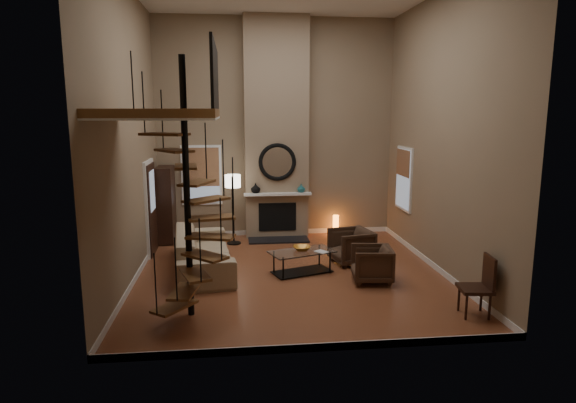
{
  "coord_description": "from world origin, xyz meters",
  "views": [
    {
      "loc": [
        -1.07,
        -9.36,
        3.22
      ],
      "look_at": [
        0.0,
        0.4,
        1.4
      ],
      "focal_mm": 30.76,
      "sensor_mm": 36.0,
      "label": 1
    }
  ],
  "objects": [
    {
      "name": "armchair_near",
      "position": [
        1.46,
        0.63,
        0.35
      ],
      "size": [
        0.97,
        0.95,
        0.75
      ],
      "primitive_type": "imported",
      "rotation": [
        0.0,
        0.0,
        -1.36
      ],
      "color": "#3F2A1D",
      "rests_on": "ground"
    },
    {
      "name": "coffee_table",
      "position": [
        0.24,
        0.05,
        0.28
      ],
      "size": [
        1.42,
        1.03,
        0.47
      ],
      "color": "silver",
      "rests_on": "ground"
    },
    {
      "name": "accent_lamp",
      "position": [
        1.55,
        3.01,
        0.25
      ],
      "size": [
        0.15,
        0.15,
        0.54
      ],
      "primitive_type": "cylinder",
      "color": "orange",
      "rests_on": "ground"
    },
    {
      "name": "window_back",
      "position": [
        -1.9,
        3.22,
        1.62
      ],
      "size": [
        1.02,
        0.06,
        1.52
      ],
      "color": "white",
      "rests_on": "back_wall"
    },
    {
      "name": "baseboard_back",
      "position": [
        0.0,
        3.24,
        0.06
      ],
      "size": [
        6.0,
        0.02,
        0.12
      ],
      "primitive_type": "cube",
      "color": "white",
      "rests_on": "ground"
    },
    {
      "name": "firebox",
      "position": [
        0.0,
        2.86,
        0.55
      ],
      "size": [
        0.95,
        0.02,
        0.72
      ],
      "primitive_type": "cube",
      "color": "black",
      "rests_on": "chimney_breast"
    },
    {
      "name": "mirror_frame",
      "position": [
        0.0,
        2.84,
        1.95
      ],
      "size": [
        0.94,
        0.1,
        0.94
      ],
      "primitive_type": "torus",
      "rotation": [
        1.57,
        0.0,
        0.0
      ],
      "color": "black",
      "rests_on": "chimney_breast"
    },
    {
      "name": "chimney_breast",
      "position": [
        0.0,
        3.06,
        2.75
      ],
      "size": [
        1.6,
        0.38,
        5.5
      ],
      "primitive_type": "cube",
      "color": "#8C745B",
      "rests_on": "ground"
    },
    {
      "name": "floor_lamp",
      "position": [
        -1.11,
        2.42,
        1.41
      ],
      "size": [
        0.38,
        0.38,
        1.7
      ],
      "color": "black",
      "rests_on": "ground"
    },
    {
      "name": "spiral_stair",
      "position": [
        -1.78,
        -1.79,
        1.78
      ],
      "size": [
        1.47,
        1.47,
        4.06
      ],
      "color": "black",
      "rests_on": "ground"
    },
    {
      "name": "back_wall",
      "position": [
        0.0,
        3.25,
        2.75
      ],
      "size": [
        6.0,
        0.02,
        5.5
      ],
      "primitive_type": "cube",
      "color": "#8B755A",
      "rests_on": "ground"
    },
    {
      "name": "baseboard_right",
      "position": [
        2.99,
        0.0,
        0.06
      ],
      "size": [
        0.02,
        6.5,
        0.12
      ],
      "primitive_type": "cube",
      "color": "white",
      "rests_on": "ground"
    },
    {
      "name": "baseboard_front",
      "position": [
        0.0,
        -3.24,
        0.06
      ],
      "size": [
        6.0,
        0.02,
        0.12
      ],
      "primitive_type": "cube",
      "color": "white",
      "rests_on": "ground"
    },
    {
      "name": "armchair_far",
      "position": [
        1.56,
        -0.63,
        0.35
      ],
      "size": [
        0.83,
        0.81,
        0.68
      ],
      "primitive_type": "imported",
      "rotation": [
        0.0,
        0.0,
        -1.69
      ],
      "color": "#3F2A1D",
      "rests_on": "ground"
    },
    {
      "name": "window_right",
      "position": [
        2.97,
        2.0,
        1.63
      ],
      "size": [
        0.06,
        1.02,
        1.52
      ],
      "color": "white",
      "rests_on": "right_wall"
    },
    {
      "name": "front_wall",
      "position": [
        0.0,
        -3.25,
        2.75
      ],
      "size": [
        6.0,
        0.02,
        5.5
      ],
      "primitive_type": "cube",
      "color": "#8B755A",
      "rests_on": "ground"
    },
    {
      "name": "hearth",
      "position": [
        0.0,
        2.57,
        0.02
      ],
      "size": [
        1.5,
        0.6,
        0.04
      ],
      "primitive_type": "cube",
      "color": "black",
      "rests_on": "ground"
    },
    {
      "name": "sofa",
      "position": [
        -1.74,
        0.49,
        0.4
      ],
      "size": [
        1.36,
        2.86,
        0.81
      ],
      "primitive_type": "imported",
      "rotation": [
        0.0,
        0.0,
        1.67
      ],
      "color": "tan",
      "rests_on": "ground"
    },
    {
      "name": "hutch",
      "position": [
        -2.76,
        2.78,
        0.95
      ],
      "size": [
        0.39,
        0.83,
        1.85
      ],
      "primitive_type": "cube",
      "color": "black",
      "rests_on": "ground"
    },
    {
      "name": "mantel",
      "position": [
        0.0,
        2.78,
        1.15
      ],
      "size": [
        1.7,
        0.18,
        0.06
      ],
      "primitive_type": "cube",
      "color": "white",
      "rests_on": "chimney_breast"
    },
    {
      "name": "entry_door",
      "position": [
        -2.95,
        1.8,
        1.05
      ],
      "size": [
        0.1,
        1.05,
        2.16
      ],
      "color": "white",
      "rests_on": "ground"
    },
    {
      "name": "ground",
      "position": [
        0.0,
        0.0,
        -0.01
      ],
      "size": [
        6.0,
        6.5,
        0.01
      ],
      "primitive_type": "cube",
      "color": "#9E5733",
      "rests_on": "ground"
    },
    {
      "name": "right_wall",
      "position": [
        3.0,
        0.0,
        2.75
      ],
      "size": [
        0.02,
        6.5,
        5.5
      ],
      "primitive_type": "cube",
      "color": "#8B755A",
      "rests_on": "ground"
    },
    {
      "name": "bowl",
      "position": [
        0.24,
        0.1,
        0.5
      ],
      "size": [
        0.35,
        0.35,
        0.09
      ],
      "primitive_type": "imported",
      "color": "#C57B22",
      "rests_on": "coffee_table"
    },
    {
      "name": "book",
      "position": [
        0.59,
        -0.1,
        0.46
      ],
      "size": [
        0.3,
        0.31,
        0.02
      ],
      "primitive_type": "imported",
      "rotation": [
        0.0,
        0.0,
        0.63
      ],
      "color": "gray",
      "rests_on": "coffee_table"
    },
    {
      "name": "vase_right",
      "position": [
        0.6,
        2.82,
        1.28
      ],
      "size": [
        0.2,
        0.2,
        0.21
      ],
      "primitive_type": "imported",
      "color": "#1B5A60",
      "rests_on": "mantel"
    },
    {
      "name": "loft",
      "position": [
        -2.04,
        -1.8,
        3.24
      ],
      "size": [
        1.7,
        2.2,
        1.09
      ],
      "color": "brown",
      "rests_on": "left_wall"
    },
    {
      "name": "baseboard_left",
      "position": [
        -2.99,
        0.0,
        0.06
      ],
      "size": [
        0.02,
        6.5,
        0.12
      ],
      "primitive_type": "cube",
      "color": "white",
      "rests_on": "ground"
    },
    {
      "name": "left_wall",
      "position": [
        -3.0,
        0.0,
        2.75
      ],
      "size": [
        0.02,
        6.5,
        5.5
      ],
      "primitive_type": "cube",
      "color": "#8B755A",
      "rests_on": "ground"
    },
    {
      "name": "mirror_disc",
      "position": [
        0.0,
        2.85,
        1.95
      ],
      "size": [
        0.8,
        0.01,
        0.8
      ],
      "primitive_type": "cylinder",
      "rotation": [
        1.57,
        0.0,
        0.0
      ],
      "color": "white",
      "rests_on": "chimney_breast"
    },
    {
      "name": "side_chair",
      "position": [
        2.76,
        -2.33,
        0.53
      ],
      "size": [
        0.54,
        0.54,
        1.0
      ],
      "color": "black",
      "rests_on": "ground"
    },
    {
      "name": "vase_left",
      "position": [
        -0.55,
        2.82,
        1.3
      ],
      "size": [
        0.24,
        0.24,
        0.25
      ],
      "primitive_type": "imported",
      "color": "black",
      "rests_on": "mantel"
    }
  ]
}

